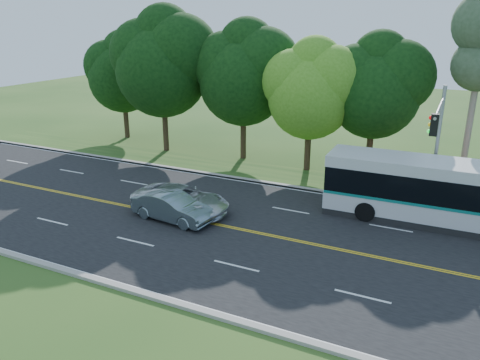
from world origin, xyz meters
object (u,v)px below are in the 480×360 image
at_px(transit_bus, 453,195).
at_px(sedan, 172,207).
at_px(suv, 181,200).
at_px(traffic_signal, 437,136).

xyz_separation_m(transit_bus, sedan, (-13.44, -5.72, -0.91)).
bearing_deg(sedan, suv, 12.97).
bearing_deg(traffic_signal, transit_bus, -9.87).
xyz_separation_m(traffic_signal, transit_bus, (1.17, -0.20, -2.98)).
xyz_separation_m(sedan, suv, (-0.12, 1.02, 0.01)).
bearing_deg(transit_bus, sedan, -157.93).
height_order(transit_bus, suv, transit_bus).
distance_m(sedan, suv, 1.02).
bearing_deg(traffic_signal, suv, -158.41).
relative_size(traffic_signal, suv, 1.27).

